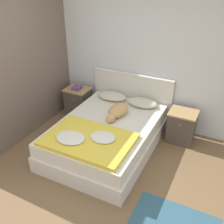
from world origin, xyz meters
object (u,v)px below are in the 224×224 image
(nightstand_right, at_px, (182,126))
(pillow_left, at_px, (112,96))
(bed, at_px, (106,136))
(book_stack, at_px, (77,88))
(dog, at_px, (118,111))
(pillow_right, at_px, (142,103))
(nightstand_left, at_px, (78,101))

(nightstand_right, xyz_separation_m, pillow_left, (-1.37, 0.04, 0.27))
(bed, height_order, nightstand_right, nightstand_right)
(nightstand_right, xyz_separation_m, book_stack, (-2.13, -0.02, 0.31))
(dog, bearing_deg, pillow_left, 124.80)
(nightstand_right, xyz_separation_m, dog, (-1.01, -0.49, 0.30))
(bed, bearing_deg, dog, 78.95)
(pillow_right, bearing_deg, nightstand_right, -2.82)
(dog, distance_m, book_stack, 1.22)
(pillow_left, relative_size, pillow_right, 1.00)
(pillow_left, bearing_deg, book_stack, -175.99)
(nightstand_left, height_order, pillow_right, pillow_right)
(pillow_left, distance_m, pillow_right, 0.61)
(bed, relative_size, nightstand_right, 3.67)
(bed, bearing_deg, nightstand_right, 36.48)
(nightstand_left, relative_size, pillow_left, 1.01)
(nightstand_left, distance_m, dog, 1.26)
(bed, distance_m, book_stack, 1.36)
(dog, bearing_deg, book_stack, 157.32)
(nightstand_left, distance_m, pillow_right, 1.40)
(nightstand_right, distance_m, pillow_right, 0.81)
(nightstand_left, xyz_separation_m, book_stack, (-0.00, -0.02, 0.31))
(book_stack, bearing_deg, pillow_right, 2.23)
(nightstand_right, bearing_deg, nightstand_left, 180.00)
(nightstand_right, relative_size, pillow_left, 1.01)
(pillow_right, distance_m, dog, 0.58)
(nightstand_left, relative_size, nightstand_right, 1.00)
(nightstand_right, bearing_deg, dog, -154.21)
(bed, height_order, pillow_left, pillow_left)
(nightstand_left, bearing_deg, pillow_left, 2.82)
(bed, bearing_deg, nightstand_left, 143.52)
(pillow_left, height_order, book_stack, book_stack)
(dog, bearing_deg, nightstand_right, 25.79)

